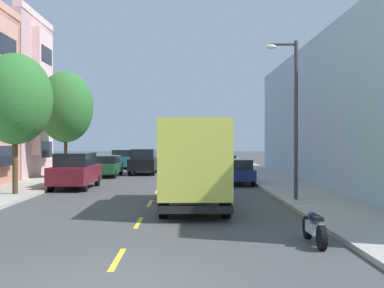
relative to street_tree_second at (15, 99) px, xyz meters
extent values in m
plane|color=#424244|center=(6.40, 15.50, -4.52)|extent=(160.00, 160.00, 0.00)
cube|color=#A39E93|center=(-0.70, 13.50, -4.45)|extent=(3.20, 120.00, 0.14)
cube|color=#A39E93|center=(13.50, 13.50, -4.45)|extent=(3.20, 120.00, 0.14)
cube|color=yellow|center=(6.40, -12.50, -4.51)|extent=(0.14, 2.20, 0.01)
cube|color=yellow|center=(6.40, -7.50, -4.51)|extent=(0.14, 2.20, 0.01)
cube|color=yellow|center=(6.40, -2.50, -4.51)|extent=(0.14, 2.20, 0.01)
cube|color=yellow|center=(6.40, 2.50, -4.51)|extent=(0.14, 2.20, 0.01)
cube|color=yellow|center=(6.40, 7.50, -4.51)|extent=(0.14, 2.20, 0.01)
cube|color=yellow|center=(6.40, 12.50, -4.51)|extent=(0.14, 2.20, 0.01)
cube|color=yellow|center=(6.40, 17.50, -4.51)|extent=(0.14, 2.20, 0.01)
cube|color=yellow|center=(6.40, 22.50, -4.51)|extent=(0.14, 2.20, 0.01)
cube|color=yellow|center=(6.40, 27.50, -4.51)|extent=(0.14, 2.20, 0.01)
cube|color=yellow|center=(6.40, 32.50, -4.51)|extent=(0.14, 2.20, 0.01)
cube|color=#E19B83|center=(-2.02, 4.16, 0.80)|extent=(0.55, 3.37, 7.68)
cube|color=#1E232D|center=(-1.73, 4.16, -2.74)|extent=(0.04, 2.56, 1.10)
cube|color=#1E232D|center=(-1.73, 4.16, 0.21)|extent=(0.04, 2.56, 1.10)
cube|color=#1E232D|center=(-1.73, 4.16, 3.17)|extent=(0.04, 2.56, 1.10)
cube|color=#FECACA|center=(-2.55, 11.85, 6.57)|extent=(0.60, 7.48, 0.44)
cube|color=#FECACA|center=(-2.02, 11.85, 1.35)|extent=(0.55, 3.37, 8.48)
cube|color=#1E232D|center=(-1.73, 11.85, -2.56)|extent=(0.04, 2.56, 1.10)
cube|color=#1E232D|center=(-1.73, 11.85, 0.70)|extent=(0.04, 2.56, 1.10)
cube|color=#1E232D|center=(-1.73, 11.85, 3.96)|extent=(0.04, 2.56, 1.10)
cylinder|color=#47331E|center=(0.00, 0.00, -2.97)|extent=(0.25, 0.25, 2.81)
ellipsoid|color=#2D6B2D|center=(0.00, 0.00, 0.01)|extent=(3.44, 3.44, 4.21)
cylinder|color=#47331E|center=(0.00, 9.93, -2.92)|extent=(0.22, 0.22, 2.91)
ellipsoid|color=#2D6B2D|center=(0.00, 9.93, 0.28)|extent=(3.60, 3.60, 4.65)
cylinder|color=#38383D|center=(12.50, -2.36, -1.06)|extent=(0.16, 0.16, 6.63)
cylinder|color=#38383D|center=(11.95, -2.36, 2.11)|extent=(1.10, 0.10, 0.10)
ellipsoid|color=silver|center=(11.45, -2.36, 2.01)|extent=(0.44, 0.28, 0.20)
cube|color=#D8D84C|center=(8.20, -4.96, -2.52)|extent=(2.41, 5.60, 2.68)
cube|color=#D8D84C|center=(8.20, -1.01, -2.76)|extent=(2.31, 1.90, 2.20)
cube|color=black|center=(8.21, -0.11, -2.27)|extent=(2.02, 0.08, 0.97)
cube|color=black|center=(8.19, -7.67, -4.08)|extent=(2.40, 0.16, 0.24)
cylinder|color=black|center=(9.26, -0.96, -4.04)|extent=(0.28, 0.96, 0.96)
cylinder|color=black|center=(7.14, -0.96, -4.04)|extent=(0.28, 0.96, 0.96)
cylinder|color=black|center=(9.26, -6.56, -4.04)|extent=(0.28, 0.96, 0.96)
cylinder|color=black|center=(7.14, -6.55, -4.04)|extent=(0.28, 0.96, 0.96)
cylinder|color=black|center=(9.26, -5.46, -4.04)|extent=(0.28, 0.96, 0.96)
cylinder|color=black|center=(7.14, -5.45, -4.04)|extent=(0.28, 0.96, 0.96)
cube|color=#194C28|center=(2.19, 12.92, -3.88)|extent=(1.89, 4.72, 0.62)
cube|color=black|center=(2.20, 13.30, -3.29)|extent=(1.64, 2.84, 0.55)
cylinder|color=black|center=(1.37, 11.33, -4.19)|extent=(0.23, 0.66, 0.66)
cylinder|color=black|center=(2.97, 11.31, -4.19)|extent=(0.23, 0.66, 0.66)
cylinder|color=black|center=(1.41, 14.53, -4.19)|extent=(0.23, 0.66, 0.66)
cylinder|color=black|center=(3.01, 14.51, -4.19)|extent=(0.23, 0.66, 0.66)
cube|color=navy|center=(10.84, 6.77, -3.88)|extent=(1.88, 4.72, 0.62)
cube|color=black|center=(10.85, 6.39, -3.29)|extent=(1.64, 2.84, 0.55)
cylinder|color=black|center=(11.62, 8.37, -4.19)|extent=(0.23, 0.66, 0.66)
cylinder|color=black|center=(10.02, 8.36, -4.19)|extent=(0.23, 0.66, 0.66)
cylinder|color=black|center=(11.66, 5.18, -4.19)|extent=(0.23, 0.66, 0.66)
cylinder|color=black|center=(10.06, 5.16, -4.19)|extent=(0.23, 0.66, 0.66)
cube|color=maroon|center=(1.92, 3.97, -3.74)|extent=(2.05, 4.84, 0.90)
cube|color=black|center=(1.92, 3.97, -2.94)|extent=(1.77, 2.82, 0.70)
cylinder|color=black|center=(1.02, 2.36, -4.19)|extent=(0.23, 0.66, 0.66)
cylinder|color=black|center=(2.75, 2.32, -4.19)|extent=(0.23, 0.66, 0.66)
cylinder|color=black|center=(1.09, 5.62, -4.19)|extent=(0.23, 0.66, 0.66)
cylinder|color=black|center=(2.82, 5.59, -4.19)|extent=(0.23, 0.66, 0.66)
cube|color=#195B60|center=(2.18, 23.92, -3.79)|extent=(2.10, 5.34, 0.80)
cube|color=black|center=(2.16, 22.76, -3.09)|extent=(1.79, 1.62, 0.60)
cylinder|color=black|center=(1.26, 22.14, -4.19)|extent=(0.23, 0.66, 0.66)
cylinder|color=black|center=(3.03, 22.10, -4.19)|extent=(0.23, 0.66, 0.66)
cylinder|color=black|center=(1.32, 25.74, -4.19)|extent=(0.23, 0.66, 0.66)
cylinder|color=black|center=(3.10, 25.71, -4.19)|extent=(0.23, 0.66, 0.66)
cube|color=tan|center=(10.85, 15.92, -3.89)|extent=(1.87, 4.53, 0.60)
cube|color=black|center=(10.85, 15.69, -3.34)|extent=(1.62, 2.18, 0.50)
cylinder|color=black|center=(11.61, 17.46, -4.19)|extent=(0.23, 0.66, 0.66)
cylinder|color=black|center=(10.03, 17.43, -4.19)|extent=(0.23, 0.66, 0.66)
cylinder|color=black|center=(11.66, 14.40, -4.19)|extent=(0.23, 0.66, 0.66)
cylinder|color=black|center=(10.08, 14.38, -4.19)|extent=(0.23, 0.66, 0.66)
cube|color=black|center=(4.60, 15.67, -3.74)|extent=(1.95, 4.80, 0.90)
cube|color=black|center=(4.60, 15.67, -2.94)|extent=(1.72, 2.78, 0.70)
cylinder|color=black|center=(3.73, 14.03, -4.19)|extent=(0.22, 0.66, 0.66)
cylinder|color=black|center=(5.46, 14.03, -4.19)|extent=(0.22, 0.66, 0.66)
cylinder|color=black|center=(3.73, 17.30, -4.19)|extent=(0.22, 0.66, 0.66)
cylinder|color=black|center=(5.46, 17.30, -4.19)|extent=(0.22, 0.66, 0.66)
cylinder|color=black|center=(11.15, -10.18, -4.22)|extent=(0.14, 0.60, 0.60)
cylinder|color=black|center=(11.15, -11.63, -4.22)|extent=(0.14, 0.60, 0.60)
cube|color=silver|center=(11.15, -10.91, -4.10)|extent=(0.28, 0.81, 0.28)
ellipsoid|color=navy|center=(11.15, -10.73, -3.84)|extent=(0.24, 0.48, 0.22)
cube|color=black|center=(11.15, -11.17, -3.82)|extent=(0.22, 0.52, 0.10)
cylinder|color=silver|center=(11.15, -10.30, -3.64)|extent=(0.62, 0.03, 0.03)
camera|label=1|loc=(7.93, -23.87, -1.88)|focal=48.28mm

